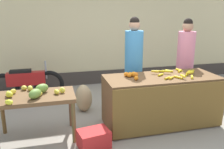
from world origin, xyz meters
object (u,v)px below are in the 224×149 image
object	(u,v)px
vendor_woman_pink_shirt	(185,63)
parked_motorcycle	(26,83)
vendor_woman_blue_shirt	(134,65)
produce_sack	(84,98)
produce_crate	(94,139)

from	to	relation	value
vendor_woman_pink_shirt	parked_motorcycle	world-z (taller)	vendor_woman_pink_shirt
vendor_woman_blue_shirt	produce_sack	size ratio (longest dim) A/B	3.38
parked_motorcycle	produce_crate	distance (m)	2.47
vendor_woman_blue_shirt	parked_motorcycle	distance (m)	2.40
vendor_woman_blue_shirt	produce_sack	bearing A→B (deg)	167.41
vendor_woman_pink_shirt	produce_sack	xyz separation A→B (m)	(-2.05, 0.20, -0.63)
produce_crate	produce_sack	xyz separation A→B (m)	(0.04, 1.33, 0.14)
produce_crate	vendor_woman_blue_shirt	bearing A→B (deg)	48.66
vendor_woman_blue_shirt	parked_motorcycle	size ratio (longest dim) A/B	1.14
vendor_woman_blue_shirt	vendor_woman_pink_shirt	xyz separation A→B (m)	(1.10, 0.01, -0.02)
vendor_woman_blue_shirt	produce_crate	bearing A→B (deg)	-131.34
vendor_woman_pink_shirt	produce_crate	xyz separation A→B (m)	(-2.09, -1.13, -0.77)
produce_crate	produce_sack	distance (m)	1.34
vendor_woman_pink_shirt	parked_motorcycle	distance (m)	3.39
vendor_woman_blue_shirt	produce_crate	xyz separation A→B (m)	(-0.98, -1.12, -0.79)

